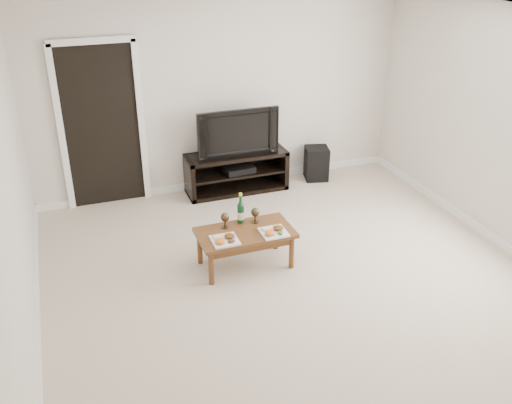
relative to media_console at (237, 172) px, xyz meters
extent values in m
plane|color=beige|center=(-0.13, -2.50, -0.28)|extent=(5.50, 5.50, 0.00)
cube|color=silver|center=(-0.13, 0.27, 1.02)|extent=(5.00, 0.04, 2.60)
cube|color=white|center=(-0.13, -2.50, 2.35)|extent=(5.00, 5.50, 0.04)
cube|color=black|center=(-1.68, 0.24, 0.75)|extent=(0.90, 0.02, 2.05)
cube|color=black|center=(0.00, 0.00, 0.00)|extent=(1.37, 0.45, 0.55)
imported|color=black|center=(0.00, 0.00, 0.59)|extent=(1.10, 0.15, 0.63)
cube|color=black|center=(0.02, -0.01, 0.05)|extent=(0.43, 0.34, 0.08)
cube|color=black|center=(1.20, 0.00, -0.04)|extent=(0.38, 0.38, 0.47)
cube|color=brown|center=(-0.50, -1.84, -0.07)|extent=(1.02, 0.56, 0.42)
cube|color=white|center=(-0.76, -1.97, 0.18)|extent=(0.27, 0.27, 0.07)
cube|color=white|center=(-0.23, -1.98, 0.18)|extent=(0.27, 0.27, 0.07)
cylinder|color=#0F381A|center=(-0.48, -1.64, 0.32)|extent=(0.07, 0.07, 0.35)
camera|label=1|loc=(-2.15, -6.79, 3.07)|focal=40.00mm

